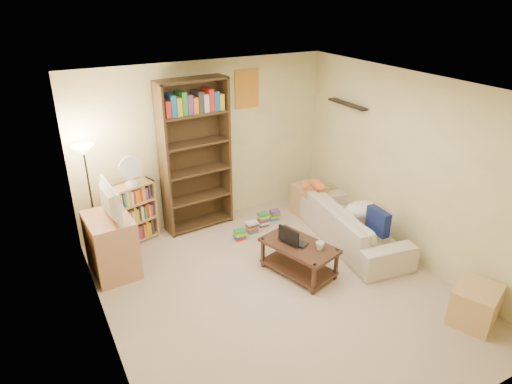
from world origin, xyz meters
TOP-DOWN VIEW (x-y plane):
  - room at (0.00, 0.01)m, footprint 4.50×4.54m
  - sofa at (1.55, 0.48)m, footprint 2.19×1.31m
  - navy_pillow at (1.58, 0.05)m, footprint 0.13×0.38m
  - cream_blanket at (1.70, 0.51)m, footprint 0.53×0.38m
  - tabby_cat at (1.40, 1.27)m, footprint 0.46×0.21m
  - coffee_table at (0.43, 0.21)m, footprint 0.80×1.09m
  - laptop at (0.43, 0.31)m, footprint 0.57×0.55m
  - laptop_screen at (0.30, 0.27)m, footprint 0.11×0.31m
  - mug at (0.59, -0.01)m, footprint 0.18×0.18m
  - tv_remote at (0.43, 0.55)m, footprint 0.14×0.17m
  - tv_stand at (-1.70, 1.38)m, footprint 0.58×0.78m
  - television at (-1.70, 1.38)m, footprint 0.78×0.19m
  - tall_bookshelf at (-0.24, 2.05)m, footprint 1.06×0.42m
  - short_bookshelf at (-1.26, 2.05)m, footprint 0.75×0.48m
  - desk_fan at (-1.21, 2.01)m, footprint 0.32×0.18m
  - floor_lamp at (-1.80, 1.84)m, footprint 0.28×0.28m
  - side_table at (1.52, 1.58)m, footprint 0.47×0.47m
  - end_cabinet at (1.65, -1.51)m, footprint 0.66×0.61m
  - book_stacks at (0.53, 1.51)m, footprint 0.95×0.44m

SIDE VIEW (x-z plane):
  - book_stacks at x=0.53m, z-range -0.02..0.20m
  - end_cabinet at x=1.65m, z-range 0.00..0.44m
  - side_table at x=1.52m, z-range 0.00..0.51m
  - coffee_table at x=0.43m, z-range 0.07..0.50m
  - sofa at x=1.55m, z-range 0.00..0.58m
  - tv_stand at x=-1.70m, z-range 0.00..0.80m
  - tv_remote at x=0.43m, z-range 0.43..0.45m
  - laptop at x=0.43m, z-range 0.43..0.46m
  - short_bookshelf at x=-1.26m, z-range 0.00..0.90m
  - mug at x=0.59m, z-range 0.43..0.53m
  - cream_blanket at x=1.70m, z-range 0.38..0.61m
  - navy_pillow at x=1.58m, z-range 0.38..0.72m
  - laptop_screen at x=0.30m, z-range 0.45..0.67m
  - tabby_cat at x=1.40m, z-range 0.58..0.73m
  - television at x=-1.70m, z-range 0.80..1.25m
  - desk_fan at x=-1.21m, z-range 0.91..1.35m
  - tall_bookshelf at x=-0.24m, z-range 0.06..2.36m
  - floor_lamp at x=-1.80m, z-range 0.49..2.12m
  - room at x=0.00m, z-range 0.36..2.88m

